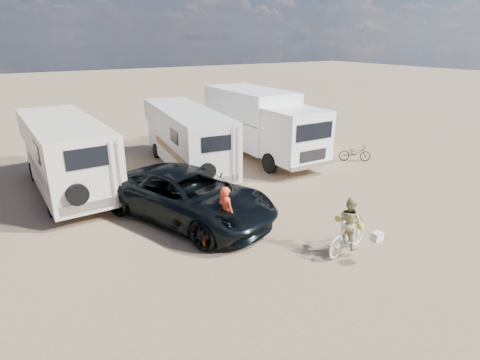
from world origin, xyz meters
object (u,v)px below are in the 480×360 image
bike_woman (348,235)px  cooler (178,205)px  bike_man (226,228)px  dark_suv (190,196)px  bike_parked (355,153)px  rv_left (67,157)px  rider_woman (349,228)px  crate (235,184)px  rv_main (187,139)px  rider_man (226,218)px  box_truck (262,125)px

bike_woman → cooler: 5.95m
bike_man → bike_woman: 3.48m
dark_suv → bike_parked: size_ratio=3.96×
rv_left → cooler: (2.84, -3.98, -1.21)m
dark_suv → rider_woman: 5.15m
bike_woman → crate: 6.00m
rv_main → rider_man: size_ratio=4.81×
rider_man → cooler: size_ratio=3.14×
dark_suv → rider_woman: (2.87, -4.28, -0.10)m
bike_woman → crate: bike_woman is taller
bike_woman → rider_man: 3.49m
rv_left → crate: rv_left is taller
rider_man → bike_parked: rider_man is taller
box_truck → bike_man: box_truck is taller
crate → box_truck: bearing=42.1°
rider_woman → bike_parked: bearing=-60.4°
rv_left → bike_woman: 10.86m
rv_main → dark_suv: bearing=-106.4°
bike_woman → cooler: bearing=17.4°
bike_man → rider_man: bearing=-0.0°
box_truck → dark_suv: size_ratio=1.28×
bike_man → cooler: 2.92m
box_truck → bike_parked: bearing=-40.2°
dark_suv → rider_woman: size_ratio=4.09×
box_truck → rv_main: bearing=176.8°
cooler → crate: size_ratio=1.26×
rv_left → bike_parked: size_ratio=4.72×
dark_suv → bike_woman: (2.87, -4.28, -0.31)m
bike_man → bike_parked: bike_man is taller
rv_main → bike_man: bearing=-98.5°
rider_woman → rv_main: bearing=-8.6°
bike_man → rider_woman: (2.63, -2.28, 0.29)m
box_truck → bike_man: (-6.01, -6.86, -1.19)m
rv_main → rv_left: 5.19m
rider_woman → bike_parked: size_ratio=0.97×
bike_woman → rider_man: (-2.63, 2.28, 0.26)m
rv_main → crate: size_ratio=18.96×
rv_main → bike_parked: (7.45, -3.30, -0.97)m
box_truck → rider_woman: box_truck is taller
rv_left → rider_man: (3.16, -6.87, -0.62)m
bike_parked → crate: bearing=127.9°
rv_left → box_truck: (9.17, -0.01, 0.23)m
box_truck → bike_man: 9.20m
bike_man → cooler: bearing=-4.9°
rv_left → rider_man: size_ratio=4.57×
crate → bike_woman: bearing=-88.9°
rider_man → rv_main: bearing=-27.0°
bike_woman → bike_parked: 9.18m
rv_left → dark_suv: size_ratio=1.19×
rv_main → bike_woman: rv_main is taller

